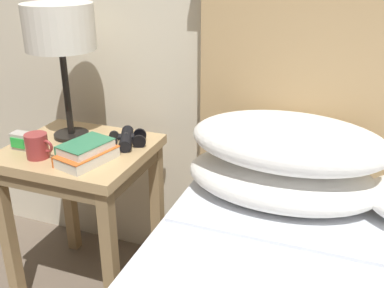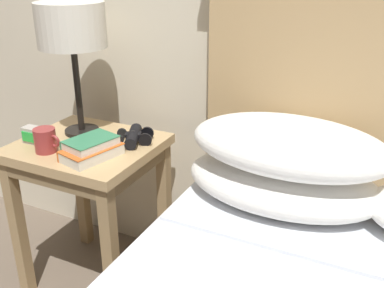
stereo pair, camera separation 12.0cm
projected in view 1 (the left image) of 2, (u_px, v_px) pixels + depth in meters
nightstand at (81, 171)px, 1.66m from camera, size 0.50×0.45×0.62m
table_lamp at (60, 31)px, 1.55m from camera, size 0.25×0.25×0.49m
book_on_nightstand at (87, 156)px, 1.50m from camera, size 0.16×0.22×0.04m
book_stacked_on_top at (85, 146)px, 1.49m from camera, size 0.15×0.19×0.03m
binoculars_pair at (127, 138)px, 1.63m from camera, size 0.16×0.16×0.05m
coffee_mug at (37, 146)px, 1.52m from camera, size 0.10×0.08×0.08m
alarm_clock at (22, 141)px, 1.59m from camera, size 0.07×0.05×0.06m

